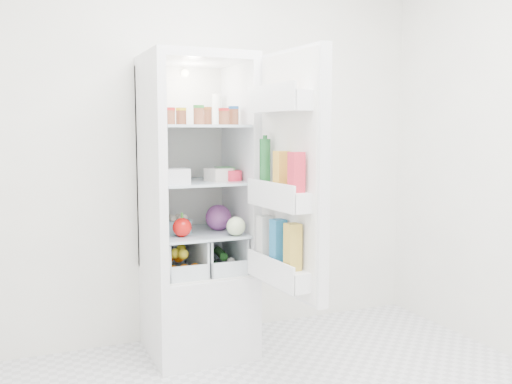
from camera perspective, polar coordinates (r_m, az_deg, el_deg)
name	(u,v)px	position (r m, az deg, el deg)	size (l,w,h in m)	color
room_walls	(330,73)	(2.41, 7.38, 11.75)	(3.02, 3.02, 2.61)	white
refrigerator	(195,243)	(3.53, -6.11, -5.13)	(0.60, 0.60, 1.80)	silver
shelf_low	(198,233)	(3.46, -5.81, -4.10)	(0.49, 0.53, 0.01)	silver
shelf_mid	(198,182)	(3.42, -5.87, 1.02)	(0.49, 0.53, 0.01)	silver
shelf_top	(197,126)	(3.41, -5.93, 6.55)	(0.49, 0.53, 0.01)	silver
crisper_left	(179,256)	(3.45, -7.74, -6.35)	(0.23, 0.46, 0.22)	silver
crisper_right	(217,252)	(3.52, -3.88, -6.05)	(0.23, 0.46, 0.22)	silver
condiment_jars	(203,117)	(3.30, -5.36, 7.44)	(0.46, 0.16, 0.08)	#B21919
squeeze_bottle	(217,110)	(3.63, -3.93, 8.21)	(0.06, 0.06, 0.20)	white
tub_white	(177,176)	(3.22, -7.92, 1.57)	(0.13, 0.13, 0.09)	silver
tub_cream	(218,175)	(3.39, -3.78, 1.75)	(0.13, 0.13, 0.07)	silver
tin_red	(234,176)	(3.39, -2.23, 1.65)	(0.09, 0.09, 0.06)	red
foil_tray	(172,177)	(3.52, -8.39, 1.54)	(0.14, 0.10, 0.03)	silver
tub_green	(225,173)	(3.46, -3.15, 1.87)	(0.10, 0.14, 0.08)	#3D8645
red_cabbage	(218,218)	(3.49, -3.78, -2.57)	(0.16, 0.16, 0.16)	#551D50
bell_pepper	(182,227)	(3.30, -7.40, -3.52)	(0.11, 0.11, 0.11)	red
mushroom_bowl	(178,227)	(3.42, -7.83, -3.45)	(0.17, 0.17, 0.08)	#89BFCC
salad_bag	(236,226)	(3.31, -2.02, -3.44)	(0.11, 0.11, 0.11)	beige
citrus_pile	(180,261)	(3.40, -7.62, -6.90)	(0.20, 0.24, 0.16)	orange
veg_pile	(218,260)	(3.53, -3.79, -6.80)	(0.16, 0.30, 0.10)	#1B531C
fridge_door	(289,180)	(3.00, 3.28, 1.17)	(0.21, 0.60, 1.30)	silver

